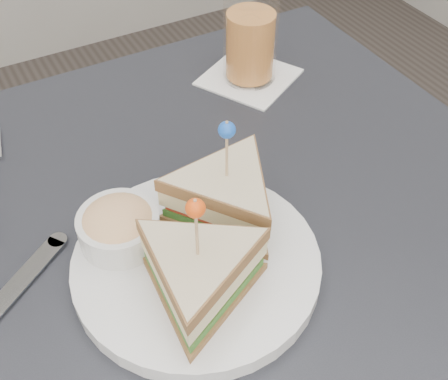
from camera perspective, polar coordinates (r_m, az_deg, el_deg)
table at (r=0.71m, az=-0.32°, el=-8.04°), size 0.80×0.80×0.75m
plate_meal at (r=0.58m, az=-2.44°, el=-5.03°), size 0.30×0.28×0.16m
drink_set at (r=0.84m, az=2.71°, el=15.34°), size 0.17×0.17×0.16m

